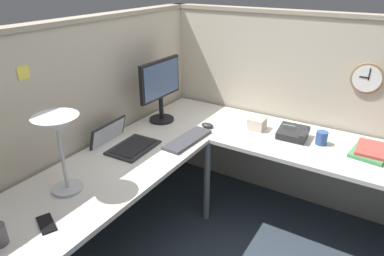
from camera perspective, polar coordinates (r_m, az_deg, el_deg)
The scene contains 16 objects.
ground_plane at distance 2.74m, azimuth 3.71°, elevation -17.59°, with size 6.80×6.80×0.00m, color #2D3842.
cubicle_wall_back at distance 2.52m, azimuth -17.63°, elevation -1.09°, with size 2.57×0.12×1.58m.
cubicle_wall_right at distance 2.95m, azimuth 16.73°, elevation 2.81°, with size 0.12×2.37×1.58m.
desk at distance 2.23m, azimuth 3.46°, elevation -8.15°, with size 2.35×2.15×0.73m.
monitor at distance 2.70m, azimuth -5.27°, elevation 6.98°, with size 0.46×0.20×0.50m.
laptop at distance 2.44m, azimuth -11.56°, elevation -2.35°, with size 0.36×0.39×0.22m.
keyboard at distance 2.45m, azimuth -0.71°, elevation -1.93°, with size 0.43×0.14×0.02m, color #38383D.
computer_mouse at distance 2.67m, azimuth 2.58°, elevation 0.47°, with size 0.06×0.10×0.03m, color #232326.
desk_lamp_dome at distance 1.89m, azimuth -21.55°, elevation -0.42°, with size 0.24×0.24×0.44m.
cell_phone at distance 1.85m, azimuth -23.16°, elevation -14.48°, with size 0.07×0.14×0.01m, color black.
office_phone at distance 2.59m, azimuth 16.60°, elevation -0.88°, with size 0.19×0.21×0.11m.
book_stack at distance 2.57m, azimuth 27.68°, elevation -3.42°, with size 0.31×0.25×0.04m.
coffee_mug at distance 2.56m, azimuth 20.83°, elevation -1.56°, with size 0.08×0.08×0.10m, color #2D4C8C.
tissue_box at distance 2.67m, azimuth 10.79°, elevation 0.75°, with size 0.12×0.12×0.09m, color beige.
wall_clock at distance 2.72m, azimuth 27.21°, elevation 7.37°, with size 0.04×0.22×0.22m.
pinned_note_leftmost at distance 2.09m, azimuth -26.35°, elevation 8.27°, with size 0.07×0.00×0.07m, color #EAD84C.
Camera 1 is at (-1.81, -0.91, 1.84)m, focal length 31.93 mm.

